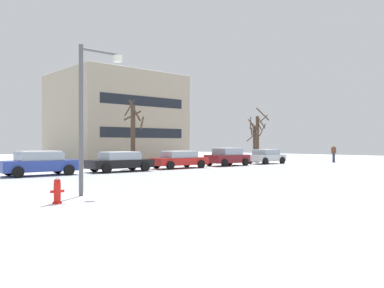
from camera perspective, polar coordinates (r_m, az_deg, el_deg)
fire_hydrant at (r=13.46m, az=-18.73°, el=-6.31°), size 0.44×0.30×0.84m
street_lamp at (r=15.34m, az=-14.50°, el=5.64°), size 1.79×0.36×5.55m
parked_car_blue at (r=25.54m, az=-21.03°, el=-2.56°), size 4.59×2.29×1.48m
parked_car_black at (r=27.62m, az=-10.25°, el=-2.46°), size 4.54×2.19×1.37m
parked_car_red at (r=30.92m, az=-1.88°, el=-2.20°), size 4.64×2.23×1.35m
parked_car_maroon at (r=34.56m, az=5.08°, el=-1.83°), size 3.90×2.28×1.55m
parked_car_silver at (r=38.67m, az=10.55°, el=-1.74°), size 3.90×2.28×1.38m
pedestrian_crossing at (r=43.48m, az=19.62°, el=-1.11°), size 0.55×0.45×1.77m
tree_far_left at (r=42.85m, az=8.92°, el=0.31°), size 1.75×1.75×4.82m
tree_far_mid at (r=41.85m, az=9.44°, el=1.10°), size 1.85×1.85×5.55m
tree_far_right at (r=31.16m, az=-8.40°, el=1.51°), size 1.62×1.99×5.44m
building_far_right at (r=40.82m, az=-10.84°, el=3.54°), size 11.19×9.84×8.80m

